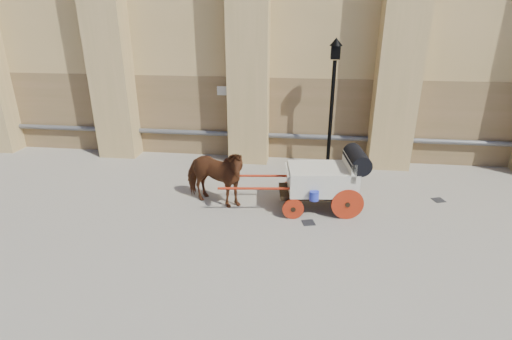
# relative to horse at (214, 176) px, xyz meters

# --- Properties ---
(ground) EXTENTS (90.00, 90.00, 0.00)m
(ground) POSITION_rel_horse_xyz_m (1.47, 0.16, -0.88)
(ground) COLOR gray
(ground) RESTS_ON ground
(horse) EXTENTS (2.28, 1.58, 1.76)m
(horse) POSITION_rel_horse_xyz_m (0.00, 0.00, 0.00)
(horse) COLOR #5B2C1A
(horse) RESTS_ON ground
(carriage) EXTENTS (4.13, 1.58, 1.76)m
(carriage) POSITION_rel_horse_xyz_m (3.15, 0.14, 0.07)
(carriage) COLOR black
(carriage) RESTS_ON ground
(street_lamp) EXTENTS (0.42, 0.42, 4.44)m
(street_lamp) POSITION_rel_horse_xyz_m (3.35, 3.19, 1.49)
(street_lamp) COLOR black
(street_lamp) RESTS_ON ground
(drain_grate_near) EXTENTS (0.39, 0.39, 0.01)m
(drain_grate_near) POSITION_rel_horse_xyz_m (2.70, -0.75, -0.88)
(drain_grate_near) COLOR black
(drain_grate_near) RESTS_ON ground
(drain_grate_far) EXTENTS (0.40, 0.40, 0.01)m
(drain_grate_far) POSITION_rel_horse_xyz_m (6.53, 1.07, -0.88)
(drain_grate_far) COLOR black
(drain_grate_far) RESTS_ON ground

